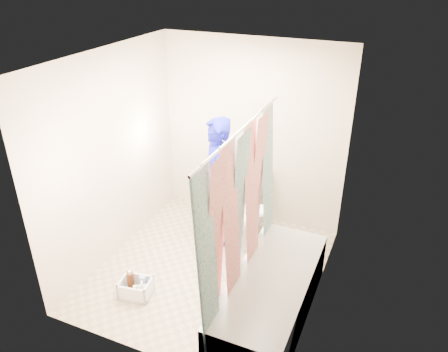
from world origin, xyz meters
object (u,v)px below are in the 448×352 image
at_px(bathtub, 270,296).
at_px(plumber, 216,183).
at_px(toilet, 249,209).
at_px(cleaning_caddy, 137,289).

bearing_deg(bathtub, plumber, 135.87).
bearing_deg(toilet, plumber, -160.57).
height_order(toilet, cleaning_caddy, toilet).
height_order(bathtub, cleaning_caddy, bathtub).
height_order(bathtub, plumber, plumber).
height_order(toilet, plumber, plumber).
relative_size(toilet, plumber, 0.50).
xyz_separation_m(bathtub, toilet, (-0.69, 1.22, 0.14)).
distance_m(bathtub, plumber, 1.52).
height_order(plumber, cleaning_caddy, plumber).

